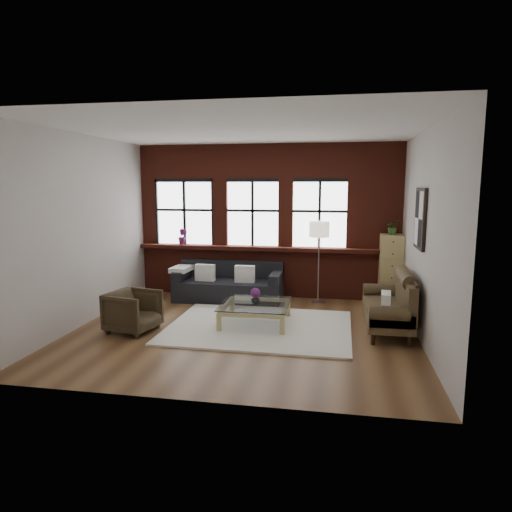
% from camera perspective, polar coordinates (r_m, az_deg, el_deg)
% --- Properties ---
extents(floor, '(5.50, 5.50, 0.00)m').
position_cam_1_polar(floor, '(7.56, -1.57, -9.32)').
color(floor, brown).
rests_on(floor, ground).
extents(ceiling, '(5.50, 5.50, 0.00)m').
position_cam_1_polar(ceiling, '(7.23, -1.68, 15.53)').
color(ceiling, white).
rests_on(ceiling, ground).
extents(wall_back, '(5.50, 0.00, 5.50)m').
position_cam_1_polar(wall_back, '(9.67, 1.40, 4.37)').
color(wall_back, beige).
rests_on(wall_back, ground).
extents(wall_front, '(5.50, 0.00, 5.50)m').
position_cam_1_polar(wall_front, '(4.82, -7.67, -0.29)').
color(wall_front, beige).
rests_on(wall_front, ground).
extents(wall_left, '(0.00, 5.00, 5.00)m').
position_cam_1_polar(wall_left, '(8.23, -20.73, 3.00)').
color(wall_left, beige).
rests_on(wall_left, ground).
extents(wall_right, '(0.00, 5.00, 5.00)m').
position_cam_1_polar(wall_right, '(7.19, 20.39, 2.24)').
color(wall_right, beige).
rests_on(wall_right, ground).
extents(brick_backwall, '(5.50, 0.12, 3.20)m').
position_cam_1_polar(brick_backwall, '(9.62, 1.35, 4.34)').
color(brick_backwall, maroon).
rests_on(brick_backwall, floor).
extents(sill_ledge, '(5.50, 0.30, 0.08)m').
position_cam_1_polar(sill_ledge, '(9.59, 1.25, 0.96)').
color(sill_ledge, maroon).
rests_on(sill_ledge, brick_backwall).
extents(window_left, '(1.38, 0.10, 1.50)m').
position_cam_1_polar(window_left, '(10.05, -8.88, 5.29)').
color(window_left, black).
rests_on(window_left, brick_backwall).
extents(window_mid, '(1.38, 0.10, 1.50)m').
position_cam_1_polar(window_mid, '(9.67, -0.41, 5.25)').
color(window_mid, black).
rests_on(window_mid, brick_backwall).
extents(window_right, '(1.38, 0.10, 1.50)m').
position_cam_1_polar(window_right, '(9.51, 7.95, 5.11)').
color(window_right, black).
rests_on(window_right, brick_backwall).
extents(wall_poster, '(0.05, 0.74, 0.94)m').
position_cam_1_polar(wall_poster, '(7.46, 19.86, 4.42)').
color(wall_poster, black).
rests_on(wall_poster, wall_right).
extents(shag_rug, '(3.03, 2.39, 0.03)m').
position_cam_1_polar(shag_rug, '(7.70, 0.42, -8.86)').
color(shag_rug, silver).
rests_on(shag_rug, floor).
extents(dark_sofa, '(2.18, 0.88, 0.79)m').
position_cam_1_polar(dark_sofa, '(9.40, -3.46, -3.21)').
color(dark_sofa, black).
rests_on(dark_sofa, floor).
extents(pillow_a, '(0.40, 0.15, 0.34)m').
position_cam_1_polar(pillow_a, '(9.39, -6.39, -2.08)').
color(pillow_a, white).
rests_on(pillow_a, dark_sofa).
extents(pillow_b, '(0.41, 0.16, 0.34)m').
position_cam_1_polar(pillow_b, '(9.19, -1.41, -2.26)').
color(pillow_b, white).
rests_on(pillow_b, dark_sofa).
extents(vintage_settee, '(0.78, 1.76, 0.94)m').
position_cam_1_polar(vintage_settee, '(7.78, 16.06, -5.55)').
color(vintage_settee, '#43341F').
rests_on(vintage_settee, floor).
extents(pillow_settee, '(0.18, 0.39, 0.34)m').
position_cam_1_polar(pillow_settee, '(7.22, 15.90, -5.74)').
color(pillow_settee, white).
rests_on(pillow_settee, vintage_settee).
extents(armchair, '(0.86, 0.85, 0.67)m').
position_cam_1_polar(armchair, '(7.70, -15.11, -6.69)').
color(armchair, '#332819').
rests_on(armchair, floor).
extents(coffee_table, '(1.17, 1.17, 0.38)m').
position_cam_1_polar(coffee_table, '(7.83, -0.08, -7.29)').
color(coffee_table, tan).
rests_on(coffee_table, shag_rug).
extents(vase, '(0.15, 0.15, 0.15)m').
position_cam_1_polar(vase, '(7.76, -0.08, -5.41)').
color(vase, '#B2B2B2').
rests_on(vase, coffee_table).
extents(flowers, '(0.17, 0.17, 0.17)m').
position_cam_1_polar(flowers, '(7.73, -0.08, -4.63)').
color(flowers, '#6B256C').
rests_on(flowers, vase).
extents(drawer_chest, '(0.43, 0.43, 1.40)m').
position_cam_1_polar(drawer_chest, '(9.40, 16.48, -1.66)').
color(drawer_chest, tan).
rests_on(drawer_chest, floor).
extents(potted_plant_top, '(0.33, 0.31, 0.30)m').
position_cam_1_polar(potted_plant_top, '(9.29, 16.71, 3.51)').
color(potted_plant_top, '#2D5923').
rests_on(potted_plant_top, drawer_chest).
extents(floor_lamp, '(0.40, 0.40, 1.79)m').
position_cam_1_polar(floor_lamp, '(9.20, 7.84, -0.37)').
color(floor_lamp, '#A5A5A8').
rests_on(floor_lamp, floor).
extents(sill_plant, '(0.21, 0.18, 0.36)m').
position_cam_1_polar(sill_plant, '(9.97, -9.17, 2.43)').
color(sill_plant, '#6B256C').
rests_on(sill_plant, sill_ledge).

